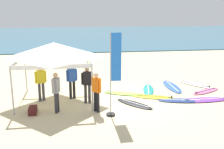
{
  "coord_description": "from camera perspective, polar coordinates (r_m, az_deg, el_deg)",
  "views": [
    {
      "loc": [
        -1.92,
        -11.81,
        4.24
      ],
      "look_at": [
        -0.07,
        1.09,
        1.0
      ],
      "focal_mm": 42.73,
      "sensor_mm": 36.0,
      "label": 1
    }
  ],
  "objects": [
    {
      "name": "surfboard_black",
      "position": [
        12.2,
        4.81,
        -6.24
      ],
      "size": [
        1.66,
        1.89,
        0.19
      ],
      "color": "black",
      "rests_on": "ground"
    },
    {
      "name": "person_blue",
      "position": [
        12.81,
        -8.58,
        -0.91
      ],
      "size": [
        0.52,
        0.33,
        1.71
      ],
      "color": "black",
      "rests_on": "ground"
    },
    {
      "name": "surfboard_lime",
      "position": [
        13.61,
        2.67,
        -4.05
      ],
      "size": [
        2.15,
        1.32,
        0.19
      ],
      "color": "#7AD12D",
      "rests_on": "ground"
    },
    {
      "name": "person_black",
      "position": [
        12.1,
        -5.31,
        -1.69
      ],
      "size": [
        0.54,
        0.28,
        1.71
      ],
      "color": "#2D2D33",
      "rests_on": "ground"
    },
    {
      "name": "ground_plane",
      "position": [
        12.7,
        1.03,
        -5.55
      ],
      "size": [
        80.0,
        80.0,
        0.0
      ],
      "primitive_type": "plane",
      "color": "beige"
    },
    {
      "name": "banner_flag",
      "position": [
        10.51,
        0.33,
        -0.74
      ],
      "size": [
        0.6,
        0.36,
        3.4
      ],
      "color": "#99999E",
      "rests_on": "ground"
    },
    {
      "name": "surfboard_yellow",
      "position": [
        13.22,
        9.09,
        -4.77
      ],
      "size": [
        2.09,
        1.19,
        0.19
      ],
      "color": "yellow",
      "rests_on": "ground"
    },
    {
      "name": "surfboard_white",
      "position": [
        15.92,
        17.4,
        -2.01
      ],
      "size": [
        1.64,
        2.11,
        0.19
      ],
      "color": "white",
      "rests_on": "ground"
    },
    {
      "name": "surfboard_pink",
      "position": [
        14.8,
        19.42,
        -3.36
      ],
      "size": [
        1.99,
        1.36,
        0.19
      ],
      "color": "pink",
      "rests_on": "ground"
    },
    {
      "name": "surfboard_purple",
      "position": [
        13.38,
        18.96,
        -5.14
      ],
      "size": [
        2.55,
        0.71,
        0.19
      ],
      "color": "purple",
      "rests_on": "ground"
    },
    {
      "name": "surfboard_blue",
      "position": [
        15.16,
        12.67,
        -2.49
      ],
      "size": [
        0.72,
        2.46,
        0.19
      ],
      "color": "blue",
      "rests_on": "ground"
    },
    {
      "name": "surfboard_navy",
      "position": [
        12.98,
        14.7,
        -5.41
      ],
      "size": [
        2.26,
        1.01,
        0.19
      ],
      "color": "navy",
      "rests_on": "ground"
    },
    {
      "name": "person_orange",
      "position": [
        11.06,
        -3.35,
        -3.16
      ],
      "size": [
        0.39,
        0.47,
        1.71
      ],
      "color": "black",
      "rests_on": "ground"
    },
    {
      "name": "person_yellow",
      "position": [
        12.77,
        -15.0,
        -1.28
      ],
      "size": [
        0.51,
        0.35,
        1.71
      ],
      "color": "#383842",
      "rests_on": "ground"
    },
    {
      "name": "surfboard_teal",
      "position": [
        14.37,
        7.78,
        -3.19
      ],
      "size": [
        1.01,
        2.09,
        0.19
      ],
      "color": "#19847F",
      "rests_on": "ground"
    },
    {
      "name": "gear_bag_near_tent",
      "position": [
        11.6,
        -16.59,
        -7.35
      ],
      "size": [
        0.34,
        0.61,
        0.28
      ],
      "primitive_type": "cube",
      "rotation": [
        0.0,
        0.0,
        1.6
      ],
      "color": "#4C1919",
      "rests_on": "ground"
    },
    {
      "name": "sea",
      "position": [
        44.02,
        -5.65,
        8.43
      ],
      "size": [
        80.0,
        36.0,
        0.1
      ],
      "primitive_type": "cube",
      "color": "#386B84",
      "rests_on": "ground"
    },
    {
      "name": "person_grey",
      "position": [
        11.21,
        -11.87,
        -3.21
      ],
      "size": [
        0.32,
        0.53,
        1.71
      ],
      "color": "#2D2D33",
      "rests_on": "ground"
    },
    {
      "name": "canopy_tent",
      "position": [
        12.46,
        -12.33,
        5.09
      ],
      "size": [
        3.34,
        3.34,
        2.75
      ],
      "color": "#B7B7BC",
      "rests_on": "ground"
    }
  ]
}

